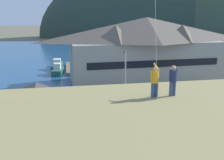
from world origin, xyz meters
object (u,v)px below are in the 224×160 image
at_px(storage_shed_waterside, 102,67).
at_px(parked_car_corner_spot, 97,138).
at_px(parked_car_front_row_end, 195,102).
at_px(parked_car_mid_row_center, 187,126).
at_px(harbor_lodge, 146,48).
at_px(moored_boat_outer_mooring, 90,66).
at_px(moored_boat_wharfside, 58,70).
at_px(moored_boat_inner_slip, 57,65).
at_px(person_companion, 173,80).
at_px(person_kite_flyer, 155,80).
at_px(parking_light_pole, 125,74).
at_px(wharf_dock, 74,68).
at_px(parked_car_mid_row_near, 126,111).
at_px(storage_shed_near_lot, 38,108).

distance_m(storage_shed_waterside, parked_car_corner_spot, 24.59).
bearing_deg(parked_car_front_row_end, parked_car_mid_row_center, -122.90).
bearing_deg(parked_car_corner_spot, harbor_lodge, 63.39).
relative_size(storage_shed_waterside, moored_boat_outer_mooring, 0.87).
height_order(moored_boat_wharfside, parked_car_front_row_end, moored_boat_wharfside).
distance_m(moored_boat_inner_slip, person_companion, 44.27).
bearing_deg(person_kite_flyer, parking_light_pole, 81.96).
bearing_deg(person_kite_flyer, moored_boat_wharfside, 99.64).
bearing_deg(person_companion, harbor_lodge, 75.12).
height_order(moored_boat_wharfside, moored_boat_outer_mooring, same).
bearing_deg(person_kite_flyer, parked_car_front_row_end, 53.85).
distance_m(harbor_lodge, parking_light_pole, 13.39).
bearing_deg(parked_car_mid_row_center, moored_boat_wharfside, 112.75).
distance_m(parked_car_corner_spot, parking_light_pole, 12.35).
bearing_deg(parked_car_corner_spot, moored_boat_inner_slip, 96.55).
distance_m(moored_boat_outer_mooring, person_kite_flyer, 41.83).
bearing_deg(wharf_dock, parked_car_mid_row_near, -80.64).
xyz_separation_m(harbor_lodge, moored_boat_outer_mooring, (-8.68, 11.85, -5.04)).
bearing_deg(parked_car_mid_row_center, parked_car_front_row_end, 57.10).
distance_m(moored_boat_inner_slip, parked_car_corner_spot, 36.50).
height_order(wharf_dock, parked_car_front_row_end, parked_car_front_row_end).
bearing_deg(moored_boat_wharfside, storage_shed_near_lot, -92.28).
height_order(moored_boat_inner_slip, person_kite_flyer, person_kite_flyer).
relative_size(parking_light_pole, person_companion, 3.89).
bearing_deg(storage_shed_waterside, wharf_dock, 115.31).
bearing_deg(moored_boat_wharfside, moored_boat_outer_mooring, 28.39).
height_order(storage_shed_waterside, wharf_dock, storage_shed_waterside).
bearing_deg(storage_shed_near_lot, moored_boat_inner_slip, 88.44).
distance_m(parked_car_mid_row_near, person_companion, 14.28).
relative_size(wharf_dock, person_companion, 6.93).
xyz_separation_m(person_kite_flyer, person_companion, (1.08, 0.04, -0.02)).
distance_m(storage_shed_waterside, person_companion, 31.50).
bearing_deg(parked_car_mid_row_near, parked_car_front_row_end, 8.03).
bearing_deg(storage_shed_waterside, storage_shed_near_lot, -113.55).
xyz_separation_m(storage_shed_waterside, parked_car_corner_spot, (-3.92, -24.25, -1.21)).
xyz_separation_m(wharf_dock, person_kite_flyer, (3.18, -40.94, 7.32)).
bearing_deg(wharf_dock, parked_car_corner_spot, -88.74).
relative_size(wharf_dock, parked_car_mid_row_near, 2.87).
bearing_deg(storage_shed_waterside, harbor_lodge, -12.74).
distance_m(moored_boat_outer_mooring, moored_boat_inner_slip, 7.04).
height_order(storage_shed_waterside, parking_light_pole, parking_light_pole).
height_order(harbor_lodge, parked_car_front_row_end, harbor_lodge).
bearing_deg(person_kite_flyer, parked_car_corner_spot, 109.61).
bearing_deg(parked_car_corner_spot, parked_car_mid_row_center, 5.98).
bearing_deg(storage_shed_waterside, moored_boat_inner_slip, 123.94).
xyz_separation_m(wharf_dock, moored_boat_inner_slip, (-3.41, 2.14, 0.37)).
bearing_deg(moored_boat_outer_mooring, storage_shed_near_lot, -104.03).
height_order(parked_car_corner_spot, parked_car_front_row_end, same).
xyz_separation_m(wharf_dock, person_companion, (4.26, -40.91, 7.30)).
bearing_deg(storage_shed_near_lot, person_kite_flyer, -54.50).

